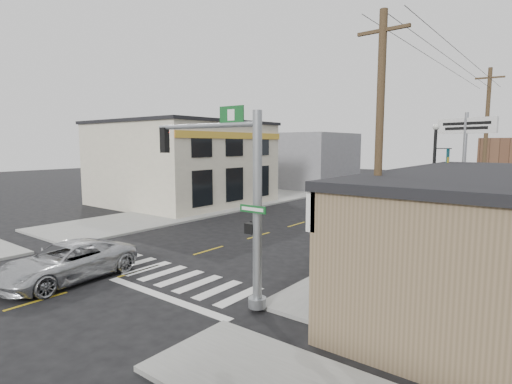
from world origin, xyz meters
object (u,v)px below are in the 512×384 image
Objects in this scene: lamp_post at (435,175)px; utility_pole_far at (485,142)px; suv at (67,262)px; fire_hydrant at (385,257)px; traffic_signal_pole at (239,187)px; utility_pole_near at (378,162)px; guide_sign at (378,224)px; dance_center_sign at (465,143)px; bare_tree at (354,186)px.

utility_pole_far is (0.77, 9.59, 1.66)m from lamp_post.
suv is 12.59m from fire_hydrant.
utility_pole_near is at bearing 28.63° from traffic_signal_pole.
utility_pole_far reaches higher than suv.
dance_center_sign is (1.47, 8.52, 3.30)m from guide_sign.
traffic_signal_pole is 1.39× the size of bare_tree.
dance_center_sign is (10.19, 17.04, 4.47)m from suv.
guide_sign is 2.93m from bare_tree.
utility_pole_near is (0.10, -12.87, -0.58)m from dance_center_sign.
utility_pole_far is (10.22, 23.67, 4.55)m from suv.
guide_sign is 5.86m from lamp_post.
utility_pole_near is at bearing -74.08° from dance_center_sign.
guide_sign is at bearing -129.00° from fire_hydrant.
bare_tree reaches higher than guide_sign.
lamp_post is (9.46, 14.08, 2.89)m from suv.
guide_sign is (8.73, 8.52, 1.17)m from suv.
dance_center_sign is at bearing 53.91° from suv.
suv is 7.66m from traffic_signal_pole.
utility_pole_far is (0.03, 6.63, 0.08)m from dance_center_sign.
utility_pole_far reaches higher than bare_tree.
dance_center_sign is 0.77× the size of utility_pole_near.
fire_hydrant is 15.65m from utility_pole_far.
guide_sign is at bearing -84.31° from dance_center_sign.
lamp_post reaches higher than fire_hydrant.
fire_hydrant is 6.13m from lamp_post.
lamp_post is 0.60× the size of utility_pole_far.
guide_sign is 0.45× the size of lamp_post.
lamp_post is 7.95m from bare_tree.
lamp_post is at bearing 84.75° from fire_hydrant.
dance_center_sign is 12.88m from utility_pole_near.
bare_tree is at bearing 131.35° from utility_pole_near.
bare_tree is at bearing 62.92° from traffic_signal_pole.
bare_tree reaches higher than fire_hydrant.
utility_pole_far is (3.56, 21.49, 1.47)m from traffic_signal_pole.
traffic_signal_pole reaches higher than bare_tree.
lamp_post is (0.48, 5.25, 3.11)m from fire_hydrant.
fire_hydrant is 4.12m from bare_tree.
suv is at bearing -155.41° from utility_pole_near.
traffic_signal_pole is 2.27× the size of guide_sign.
suv is 1.90× the size of guide_sign.
utility_pole_far is at bearing 80.55° from traffic_signal_pole.
dance_center_sign is at bearing 82.15° from bare_tree.
fire_hydrant is 0.07× the size of utility_pole_far.
bare_tree is at bearing 30.14° from suv.
dance_center_sign is 6.63m from utility_pole_far.
utility_pole_near is (0.84, -9.91, 1.00)m from lamp_post.
dance_center_sign is at bearing 93.01° from utility_pole_near.
utility_pole_far is at bearing 85.02° from bare_tree.
lamp_post is 9.99m from utility_pole_near.
fire_hydrant is 9.54m from dance_center_sign.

